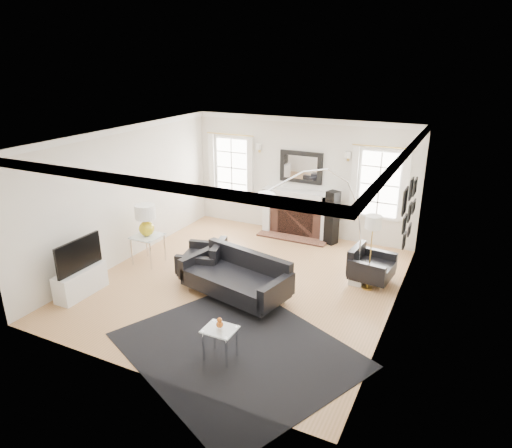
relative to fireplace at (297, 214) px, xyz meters
The scene contains 25 objects.
floor 2.84m from the fireplace, 90.00° to the right, with size 6.00×6.00×0.00m, color #AC7C48.
back_wall 0.88m from the fireplace, 90.00° to the left, with size 5.50×0.04×2.80m, color silver.
front_wall 5.85m from the fireplace, 90.00° to the right, with size 5.50×0.04×2.80m, color silver.
left_wall 4.01m from the fireplace, 134.58° to the right, with size 0.04×6.00×2.80m, color silver.
right_wall 4.01m from the fireplace, 45.42° to the right, with size 0.04×6.00×2.80m, color silver.
ceiling 3.59m from the fireplace, 90.00° to the right, with size 5.50×6.00×0.02m, color white.
crown_molding 3.55m from the fireplace, 90.00° to the right, with size 5.50×6.00×0.12m, color white.
fireplace is the anchor object (origin of this frame).
mantel_mirror 1.12m from the fireplace, 90.00° to the left, with size 1.05×0.07×0.75m.
window_left 2.07m from the fireplace, behind, with size 1.24×0.15×1.62m.
window_right 2.07m from the fireplace, ahead, with size 1.24×0.15×1.62m.
gallery_wall 3.26m from the fireplace, 28.83° to the right, with size 0.04×1.73×1.29m.
tv_unit 5.12m from the fireplace, 118.55° to the right, with size 0.35×1.00×1.09m.
area_rug 4.85m from the fireplace, 79.24° to the right, with size 3.25×2.71×0.01m, color black.
sofa 3.29m from the fireplace, 87.64° to the right, with size 2.14×1.31×0.65m.
armchair_left 2.99m from the fireplace, 105.87° to the right, with size 0.98×1.05×0.60m.
armchair_right 2.73m from the fireplace, 38.05° to the right, with size 0.83×0.90×0.56m.
coffee_table 2.64m from the fireplace, 88.15° to the right, with size 0.86×0.86×0.38m.
side_table_left 3.61m from the fireplace, 127.51° to the right, with size 0.56×0.56×0.62m.
nesting_table 5.08m from the fireplace, 81.06° to the right, with size 0.45×0.38×0.50m.
gourd_lamp 3.64m from the fireplace, 127.51° to the right, with size 0.42×0.42×0.67m.
orange_vase 5.08m from the fireplace, 81.06° to the right, with size 0.10×0.10×0.16m.
arc_floor_lamp 2.82m from the fireplace, 62.19° to the right, with size 1.68×1.55×2.37m.
stick_floor_lamp 3.04m from the fireplace, 41.99° to the right, with size 0.29×0.29×1.45m.
speaker_tower 0.93m from the fireplace, ahead, with size 0.25×0.25×1.26m, color black.
Camera 1 is at (3.67, -6.95, 4.11)m, focal length 32.00 mm.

